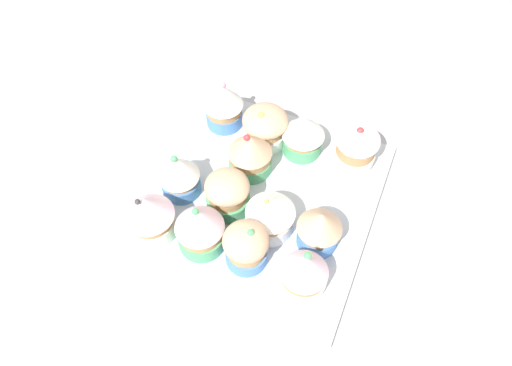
{
  "coord_description": "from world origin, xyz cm",
  "views": [
    {
      "loc": [
        -14.16,
        33.34,
        56.63
      ],
      "look_at": [
        0.0,
        0.0,
        4.2
      ],
      "focal_mm": 33.39,
      "sensor_mm": 36.0,
      "label": 1
    }
  ],
  "objects_px": {
    "cupcake_0": "(356,148)",
    "cupcake_4": "(250,153)",
    "cupcake_2": "(265,127)",
    "cupcake_3": "(223,104)",
    "cupcake_7": "(228,193)",
    "cupcake_8": "(179,174)",
    "cupcake_12": "(149,215)",
    "baking_tray": "(256,198)",
    "cupcake_9": "(304,271)",
    "cupcake_5": "(319,228)",
    "cupcake_11": "(200,227)",
    "cupcake_10": "(246,246)",
    "cupcake_6": "(270,214)",
    "cupcake_1": "(303,134)"
  },
  "relations": [
    {
      "from": "cupcake_0",
      "to": "cupcake_4",
      "type": "relative_size",
      "value": 0.99
    },
    {
      "from": "cupcake_12",
      "to": "baking_tray",
      "type": "bearing_deg",
      "value": -134.22
    },
    {
      "from": "baking_tray",
      "to": "cupcake_8",
      "type": "distance_m",
      "value": 0.11
    },
    {
      "from": "cupcake_3",
      "to": "cupcake_2",
      "type": "bearing_deg",
      "value": 172.3
    },
    {
      "from": "cupcake_3",
      "to": "baking_tray",
      "type": "bearing_deg",
      "value": 132.78
    },
    {
      "from": "cupcake_10",
      "to": "cupcake_12",
      "type": "distance_m",
      "value": 0.13
    },
    {
      "from": "cupcake_8",
      "to": "cupcake_10",
      "type": "xyz_separation_m",
      "value": [
        -0.13,
        0.06,
        -0.0
      ]
    },
    {
      "from": "cupcake_0",
      "to": "cupcake_11",
      "type": "height_order",
      "value": "cupcake_11"
    },
    {
      "from": "baking_tray",
      "to": "cupcake_11",
      "type": "bearing_deg",
      "value": 69.37
    },
    {
      "from": "cupcake_7",
      "to": "cupcake_10",
      "type": "height_order",
      "value": "cupcake_10"
    },
    {
      "from": "cupcake_2",
      "to": "cupcake_7",
      "type": "distance_m",
      "value": 0.13
    },
    {
      "from": "cupcake_7",
      "to": "cupcake_8",
      "type": "xyz_separation_m",
      "value": [
        0.07,
        0.0,
        0.0
      ]
    },
    {
      "from": "cupcake_4",
      "to": "cupcake_8",
      "type": "bearing_deg",
      "value": 44.59
    },
    {
      "from": "cupcake_2",
      "to": "cupcake_10",
      "type": "height_order",
      "value": "cupcake_10"
    },
    {
      "from": "cupcake_5",
      "to": "cupcake_7",
      "type": "xyz_separation_m",
      "value": [
        0.13,
        -0.0,
        -0.0
      ]
    },
    {
      "from": "cupcake_2",
      "to": "cupcake_3",
      "type": "relative_size",
      "value": 0.82
    },
    {
      "from": "cupcake_0",
      "to": "cupcake_5",
      "type": "height_order",
      "value": "cupcake_0"
    },
    {
      "from": "cupcake_12",
      "to": "cupcake_5",
      "type": "bearing_deg",
      "value": -161.39
    },
    {
      "from": "cupcake_10",
      "to": "cupcake_11",
      "type": "relative_size",
      "value": 0.85
    },
    {
      "from": "cupcake_2",
      "to": "cupcake_8",
      "type": "xyz_separation_m",
      "value": [
        0.07,
        0.13,
        0.0
      ]
    },
    {
      "from": "cupcake_9",
      "to": "cupcake_12",
      "type": "relative_size",
      "value": 0.93
    },
    {
      "from": "cupcake_4",
      "to": "cupcake_2",
      "type": "bearing_deg",
      "value": -89.85
    },
    {
      "from": "cupcake_2",
      "to": "cupcake_8",
      "type": "bearing_deg",
      "value": 60.06
    },
    {
      "from": "cupcake_4",
      "to": "cupcake_9",
      "type": "height_order",
      "value": "cupcake_9"
    },
    {
      "from": "cupcake_0",
      "to": "cupcake_8",
      "type": "bearing_deg",
      "value": 33.83
    },
    {
      "from": "cupcake_0",
      "to": "cupcake_1",
      "type": "bearing_deg",
      "value": 4.44
    },
    {
      "from": "cupcake_11",
      "to": "cupcake_9",
      "type": "bearing_deg",
      "value": 178.61
    },
    {
      "from": "cupcake_2",
      "to": "cupcake_4",
      "type": "relative_size",
      "value": 0.92
    },
    {
      "from": "cupcake_0",
      "to": "cupcake_2",
      "type": "bearing_deg",
      "value": 4.9
    },
    {
      "from": "cupcake_9",
      "to": "cupcake_12",
      "type": "xyz_separation_m",
      "value": [
        0.2,
        0.01,
        0.0
      ]
    },
    {
      "from": "cupcake_1",
      "to": "cupcake_7",
      "type": "bearing_deg",
      "value": 66.34
    },
    {
      "from": "cupcake_9",
      "to": "cupcake_5",
      "type": "bearing_deg",
      "value": -87.81
    },
    {
      "from": "cupcake_6",
      "to": "cupcake_12",
      "type": "height_order",
      "value": "cupcake_12"
    },
    {
      "from": "cupcake_4",
      "to": "cupcake_11",
      "type": "bearing_deg",
      "value": 85.99
    },
    {
      "from": "cupcake_11",
      "to": "cupcake_8",
      "type": "bearing_deg",
      "value": -44.79
    },
    {
      "from": "cupcake_9",
      "to": "cupcake_8",
      "type": "bearing_deg",
      "value": -18.2
    },
    {
      "from": "cupcake_3",
      "to": "cupcake_12",
      "type": "distance_m",
      "value": 0.21
    },
    {
      "from": "cupcake_2",
      "to": "cupcake_11",
      "type": "height_order",
      "value": "cupcake_11"
    },
    {
      "from": "cupcake_6",
      "to": "cupcake_2",
      "type": "bearing_deg",
      "value": -65.09
    },
    {
      "from": "cupcake_1",
      "to": "cupcake_2",
      "type": "distance_m",
      "value": 0.06
    },
    {
      "from": "cupcake_4",
      "to": "cupcake_11",
      "type": "relative_size",
      "value": 0.87
    },
    {
      "from": "cupcake_7",
      "to": "cupcake_2",
      "type": "bearing_deg",
      "value": -90.54
    },
    {
      "from": "cupcake_10",
      "to": "cupcake_8",
      "type": "bearing_deg",
      "value": -26.35
    },
    {
      "from": "cupcake_8",
      "to": "cupcake_7",
      "type": "bearing_deg",
      "value": -179.9
    },
    {
      "from": "cupcake_5",
      "to": "cupcake_8",
      "type": "xyz_separation_m",
      "value": [
        0.2,
        -0.0,
        0.0
      ]
    },
    {
      "from": "cupcake_8",
      "to": "cupcake_1",
      "type": "bearing_deg",
      "value": -134.44
    },
    {
      "from": "cupcake_0",
      "to": "cupcake_9",
      "type": "xyz_separation_m",
      "value": [
        0.0,
        0.2,
        0.0
      ]
    },
    {
      "from": "cupcake_10",
      "to": "cupcake_4",
      "type": "bearing_deg",
      "value": -68.58
    },
    {
      "from": "cupcake_7",
      "to": "cupcake_5",
      "type": "bearing_deg",
      "value": 177.88
    },
    {
      "from": "cupcake_0",
      "to": "cupcake_4",
      "type": "height_order",
      "value": "same"
    }
  ]
}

